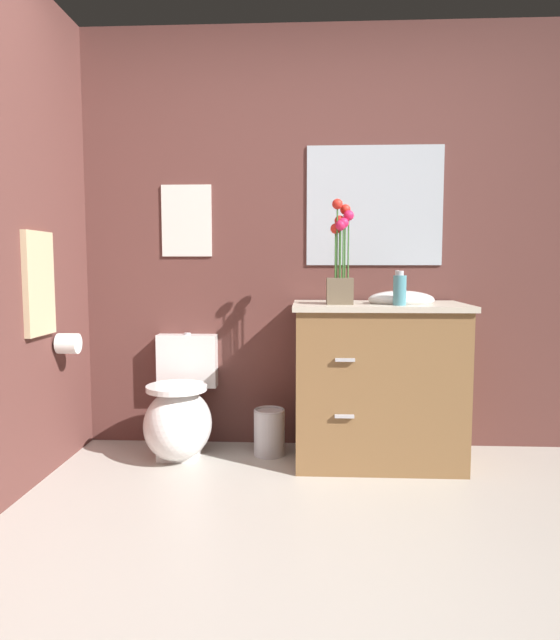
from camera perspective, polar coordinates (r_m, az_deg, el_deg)
The scene contains 11 objects.
ground_plane at distance 2.03m, azimuth 3.18°, elevation -27.23°, with size 9.17×9.17×0.00m, color #B2ADA3.
wall_back at distance 3.47m, azimuth 6.48°, elevation 7.96°, with size 4.28×0.05×2.50m, color brown.
toilet at distance 3.36m, azimuth -10.01°, elevation -9.33°, with size 0.38×0.59×0.69m.
vanity_cabinet at distance 3.23m, azimuth 9.81°, elevation -6.04°, with size 0.94×0.56×1.07m.
flower_vase at distance 3.07m, azimuth 6.06°, elevation 5.21°, with size 0.14×0.14×0.56m.
soap_bottle at distance 3.02m, azimuth 11.90°, elevation 3.00°, with size 0.07×0.07×0.18m.
trash_bin at distance 3.36m, azimuth -1.07°, elevation -11.13°, with size 0.18×0.18×0.27m.
wall_poster at distance 3.52m, azimuth -9.34°, elevation 9.78°, with size 0.30×0.01×0.43m, color silver.
wall_mirror at distance 3.47m, azimuth 9.44°, elevation 11.23°, with size 0.80×0.01×0.70m, color #B2BCC6.
hanging_towel at distance 3.09m, azimuth -23.00°, elevation 3.38°, with size 0.03×0.28×0.52m, color tan.
toilet_paper_roll at distance 3.26m, azimuth -20.45°, elevation -2.22°, with size 0.11×0.11×0.11m, color white.
Camera 1 is at (-0.01, -1.71, 1.10)m, focal length 31.93 mm.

